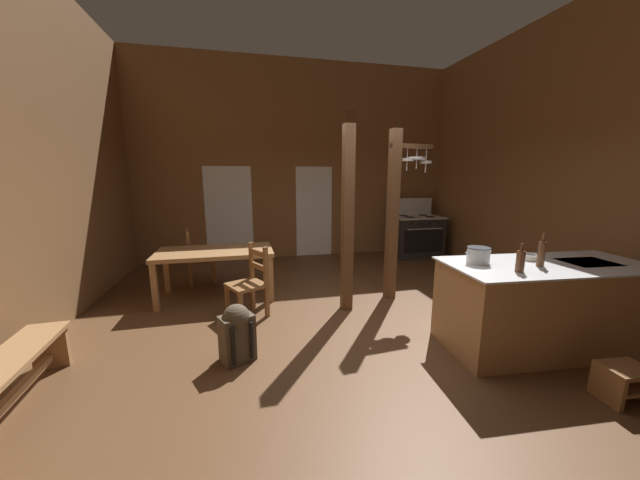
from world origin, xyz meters
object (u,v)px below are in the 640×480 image
mixing_bowl_on_counter (529,257)px  stove_range (415,235)px  ladderback_chair_near_window (250,283)px  bottle_short_on_counter (541,253)px  ladderback_chair_by_post (198,258)px  stockpot_on_counter (478,255)px  bottle_tall_on_counter (520,261)px  bench_along_left_wall (8,376)px  backpack (237,331)px  dining_table (216,256)px  step_stool (624,381)px  kitchen_island (544,305)px

mixing_bowl_on_counter → stove_range: bearing=78.0°
ladderback_chair_near_window → bottle_short_on_counter: bearing=-29.1°
ladderback_chair_by_post → stockpot_on_counter: size_ratio=3.10×
bottle_tall_on_counter → bench_along_left_wall: bearing=176.2°
backpack → bottle_tall_on_counter: size_ratio=2.13×
ladderback_chair_near_window → stockpot_on_counter: stockpot_on_counter is taller
mixing_bowl_on_counter → backpack: bearing=175.0°
ladderback_chair_by_post → stove_range: bearing=11.4°
dining_table → backpack: size_ratio=2.86×
bench_along_left_wall → step_stool: bearing=-11.9°
bottle_tall_on_counter → dining_table: bearing=139.6°
step_stool → mixing_bowl_on_counter: (0.03, 1.09, 0.79)m
step_stool → dining_table: 4.80m
dining_table → stockpot_on_counter: bearing=-37.7°
stove_range → step_stool: size_ratio=3.41×
kitchen_island → ladderback_chair_near_window: size_ratio=2.35×
step_stool → mixing_bowl_on_counter: size_ratio=2.19×
backpack → bottle_tall_on_counter: 2.86m
kitchen_island → bottle_tall_on_counter: (-0.56, -0.18, 0.58)m
step_stool → bottle_short_on_counter: (-0.07, 0.85, 0.89)m
ladderback_chair_by_post → mixing_bowl_on_counter: 4.89m
bench_along_left_wall → stockpot_on_counter: (4.25, 0.07, 0.72)m
ladderback_chair_by_post → step_stool: bearing=-46.6°
kitchen_island → dining_table: kitchen_island is taller
dining_table → bottle_tall_on_counter: bottle_tall_on_counter is taller
backpack → bottle_tall_on_counter: bearing=-13.4°
backpack → mixing_bowl_on_counter: bearing=-5.0°
ladderback_chair_near_window → mixing_bowl_on_counter: (3.01, -1.38, 0.52)m
backpack → mixing_bowl_on_counter: 3.25m
kitchen_island → dining_table: 4.29m
kitchen_island → step_stool: size_ratio=5.77×
stove_range → bench_along_left_wall: (-5.74, -3.97, -0.18)m
ladderback_chair_near_window → backpack: (-0.16, -1.10, -0.14)m
kitchen_island → stove_range: bearing=79.6°
ladderback_chair_near_window → bottle_tall_on_counter: bottle_tall_on_counter is taller
kitchen_island → ladderback_chair_near_window: ladderback_chair_near_window is taller
stockpot_on_counter → mixing_bowl_on_counter: (0.65, -0.01, -0.05)m
step_stool → ladderback_chair_near_window: ladderback_chair_near_window is taller
stockpot_on_counter → mixing_bowl_on_counter: 0.66m
ladderback_chair_near_window → bottle_tall_on_counter: (2.53, -1.74, 0.59)m
step_stool → backpack: 3.42m
stove_range → bench_along_left_wall: 6.98m
ladderback_chair_near_window → ladderback_chair_by_post: size_ratio=1.00×
kitchen_island → bottle_tall_on_counter: 0.82m
backpack → mixing_bowl_on_counter: size_ratio=3.38×
step_stool → stockpot_on_counter: stockpot_on_counter is taller
bench_along_left_wall → mixing_bowl_on_counter: mixing_bowl_on_counter is taller
step_stool → bottle_tall_on_counter: (-0.45, 0.73, 0.87)m
stove_range → backpack: stove_range is taller
step_stool → kitchen_island: bearing=83.2°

